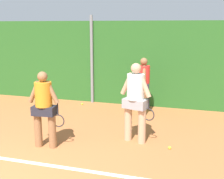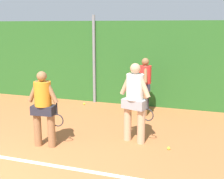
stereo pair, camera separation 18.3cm
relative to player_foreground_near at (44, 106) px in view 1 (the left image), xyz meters
name	(u,v)px [view 1 (the left image)]	position (x,y,z in m)	size (l,w,h in m)	color
ground_plane	(25,150)	(-0.34, -0.30, -0.94)	(27.44, 27.44, 0.00)	#B76638
hedge_fence_backdrop	(94,62)	(-0.34, 4.01, 0.44)	(17.83, 0.25, 2.76)	#286023
fence_post_center	(92,60)	(-0.34, 3.84, 0.54)	(0.10, 0.10, 2.95)	gray
court_baseline_paint	(12,160)	(-0.34, -0.77, -0.93)	(13.03, 0.10, 0.01)	white
player_foreground_near	(44,106)	(0.00, 0.00, 0.00)	(0.78, 0.36, 1.67)	#8C603D
player_midcourt	(136,99)	(1.80, 0.86, 0.08)	(0.82, 0.44, 1.81)	tan
player_backcourt_far	(143,83)	(1.58, 3.02, 0.01)	(0.41, 0.69, 1.69)	#8C603D
tennis_ball_0	(170,148)	(2.62, 0.64, -0.90)	(0.07, 0.07, 0.07)	#CCDB33
tennis_ball_3	(39,134)	(-0.51, 0.56, -0.90)	(0.07, 0.07, 0.07)	#CCDB33
tennis_ball_6	(82,104)	(-0.55, 3.41, -0.90)	(0.07, 0.07, 0.07)	#CCDB33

